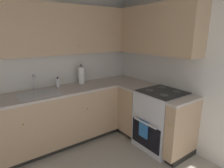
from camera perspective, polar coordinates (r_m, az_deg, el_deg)
The scene contains 13 objects.
wall_back at distance 3.11m, azimuth -28.59°, elevation 3.45°, with size 4.30×0.05×2.43m, color silver.
wall_right at distance 2.90m, azimuth 24.02°, elevation 3.28°, with size 0.05×3.27×2.43m, color silver.
lower_cabinets_back at distance 3.12m, azimuth -17.72°, elevation -10.45°, with size 2.10×0.62×0.87m.
countertop_back at distance 2.96m, azimuth -18.44°, elevation -2.60°, with size 3.31×0.60×0.04m, color #B7A89E.
lower_cabinets_right at distance 3.19m, azimuth 11.15°, elevation -9.41°, with size 0.62×1.16×0.87m.
countertop_right at distance 3.03m, azimuth 11.54°, elevation -1.69°, with size 0.60×1.16×0.03m.
oven_range at distance 3.05m, azimuth 14.64°, elevation -10.36°, with size 0.68×0.62×1.05m.
upper_cabinets_back at distance 2.93m, azimuth -23.90°, elevation 14.95°, with size 2.99×0.34×0.73m.
upper_cabinets_right at distance 3.14m, azimuth 11.58°, elevation 15.81°, with size 0.32×1.71×0.73m.
sink at distance 2.89m, azimuth -21.38°, elevation -3.71°, with size 0.57×0.40×0.10m.
faucet at distance 3.04m, azimuth -22.63°, elevation 0.73°, with size 0.07×0.16×0.25m.
soap_bottle at distance 3.15m, azimuth -16.19°, elevation 0.39°, with size 0.06×0.06×0.17m.
paper_towel_roll at distance 3.27m, azimuth -9.32°, elevation 2.63°, with size 0.11×0.11×0.35m.
Camera 1 is at (-0.34, -1.43, 1.74)m, focal length 29.96 mm.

